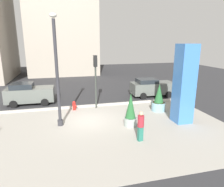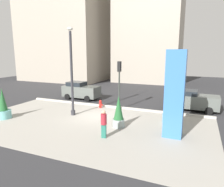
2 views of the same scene
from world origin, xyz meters
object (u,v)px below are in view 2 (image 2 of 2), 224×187
Objects in this scene: car_curb_west at (192,100)px; pedestrian_on_sidewalk at (104,123)px; lamp_post at (72,74)px; fire_hydrant at (100,104)px; art_pillar_blue at (175,94)px; potted_plant_near_right at (170,111)px; potted_plant_mid_plaza at (3,107)px; car_passing_lane at (81,90)px; traffic_light_far_side at (119,77)px; potted_plant_curbside at (119,113)px.

car_curb_west is 2.48× the size of pedestrian_on_sidewalk.
fire_hydrant is (1.10, 2.94, -3.08)m from lamp_post.
art_pillar_blue is 7.07m from car_curb_west.
potted_plant_near_right is at bearing 53.31° from pedestrian_on_sidewalk.
pedestrian_on_sidewalk is (4.36, -3.30, -2.47)m from lamp_post.
potted_plant_mid_plaza reaches higher than car_passing_lane.
fire_hydrant is at bearing -176.14° from traffic_light_far_side.
potted_plant_mid_plaza reaches higher than car_curb_west.
traffic_light_far_side is 6.90m from car_curb_west.
potted_plant_mid_plaza is 0.56× the size of car_curb_west.
car_curb_west is at bearing 31.51° from potted_plant_mid_plaza.
potted_plant_curbside is at bearing -43.55° from car_passing_lane.
traffic_light_far_side is at bearing 102.68° from pedestrian_on_sidewalk.
lamp_post is at bearing -148.95° from car_curb_west.
potted_plant_near_right reaches higher than pedestrian_on_sidewalk.
lamp_post reaches higher than pedestrian_on_sidewalk.
lamp_post is at bearing 32.41° from potted_plant_mid_plaza.
car_passing_lane is 2.34× the size of pedestrian_on_sidewalk.
traffic_light_far_side reaches higher than car_passing_lane.
fire_hydrant is 0.43× the size of pedestrian_on_sidewalk.
fire_hydrant is at bearing 148.93° from art_pillar_blue.
lamp_post is 8.17m from potted_plant_near_right.
traffic_light_far_side is at bearing 3.86° from fire_hydrant.
car_passing_lane is (-10.30, 4.45, 0.05)m from potted_plant_near_right.
lamp_post is 9.42× the size of fire_hydrant.
art_pillar_blue is 7.07× the size of fire_hydrant.
potted_plant_near_right is 1.26× the size of pedestrian_on_sidewalk.
car_curb_west is at bearing 55.47° from potted_plant_curbside.
pedestrian_on_sidewalk is at bearing -2.70° from potted_plant_mid_plaza.
potted_plant_curbside is 1.27× the size of pedestrian_on_sidewalk.
potted_plant_near_right is at bearing 18.25° from potted_plant_mid_plaza.
potted_plant_curbside is 0.91× the size of potted_plant_mid_plaza.
pedestrian_on_sidewalk is (-0.14, -2.13, -0.03)m from potted_plant_curbside.
lamp_post is at bearing 165.38° from potted_plant_curbside.
potted_plant_near_right is 4.53m from car_curb_west.
potted_plant_mid_plaza is (-12.73, -1.55, -1.75)m from art_pillar_blue.
fire_hydrant is at bearing 45.90° from potted_plant_mid_plaza.
traffic_light_far_side is 6.82m from pedestrian_on_sidewalk.
car_passing_lane is 11.31m from pedestrian_on_sidewalk.
potted_plant_mid_plaza is at bearing -148.49° from car_curb_west.
potted_plant_curbside is at bearing -50.42° from fire_hydrant.
art_pillar_blue reaches higher than fire_hydrant.
potted_plant_mid_plaza is 3.26× the size of fire_hydrant.
pedestrian_on_sidewalk is (8.90, -0.42, 0.08)m from potted_plant_mid_plaza.
art_pillar_blue is 2.40× the size of potted_plant_near_right.
pedestrian_on_sidewalk is at bearing -37.11° from lamp_post.
pedestrian_on_sidewalk is (3.26, -6.24, 0.61)m from fire_hydrant.
pedestrian_on_sidewalk reaches higher than fire_hydrant.
potted_plant_curbside is (-3.69, 0.16, -1.65)m from art_pillar_blue.
traffic_light_far_side is (-4.75, 1.91, 2.06)m from potted_plant_near_right.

